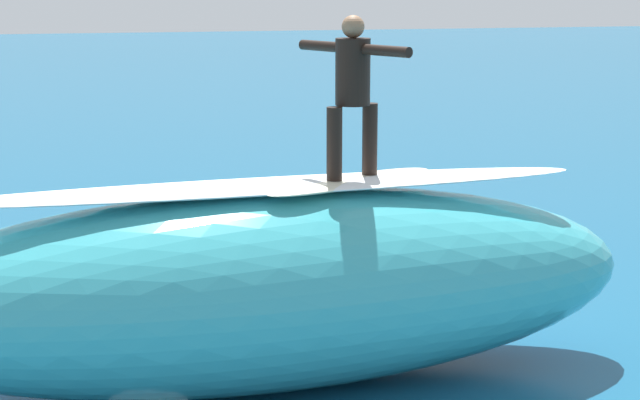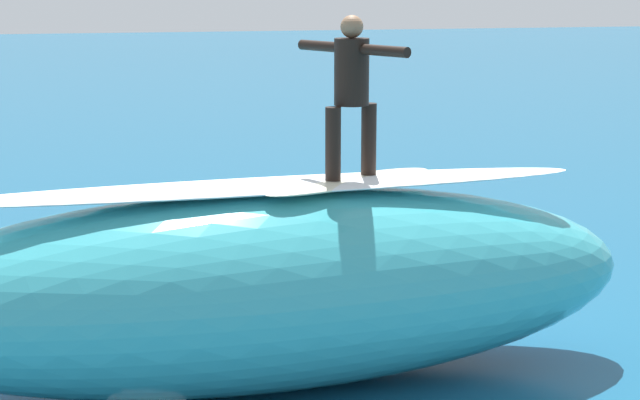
# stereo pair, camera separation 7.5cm
# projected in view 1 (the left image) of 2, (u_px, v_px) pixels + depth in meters

# --- Properties ---
(ground_plane) EXTENTS (120.00, 120.00, 0.00)m
(ground_plane) POSITION_uv_depth(u_px,v_px,m) (225.00, 305.00, 12.29)
(ground_plane) COLOR #145175
(wave_crest) EXTENTS (7.23, 2.54, 1.84)m
(wave_crest) POSITION_uv_depth(u_px,v_px,m) (266.00, 289.00, 9.74)
(wave_crest) COLOR teal
(wave_crest) RESTS_ON ground_plane
(wave_foam_lip) EXTENTS (6.09, 1.06, 0.08)m
(wave_foam_lip) POSITION_uv_depth(u_px,v_px,m) (265.00, 186.00, 9.54)
(wave_foam_lip) COLOR white
(wave_foam_lip) RESTS_ON wave_crest
(surfboard_riding) EXTENTS (1.98, 1.35, 0.08)m
(surfboard_riding) POSITION_uv_depth(u_px,v_px,m) (352.00, 181.00, 9.77)
(surfboard_riding) COLOR #EAE5C6
(surfboard_riding) RESTS_ON wave_crest
(surfer_riding) EXTENTS (0.73, 1.28, 1.47)m
(surfer_riding) POSITION_uv_depth(u_px,v_px,m) (353.00, 84.00, 9.58)
(surfer_riding) COLOR black
(surfer_riding) RESTS_ON surfboard_riding
(surfboard_paddling) EXTENTS (2.22, 0.73, 0.10)m
(surfboard_paddling) POSITION_uv_depth(u_px,v_px,m) (296.00, 276.00, 13.28)
(surfboard_paddling) COLOR yellow
(surfboard_paddling) RESTS_ON ground_plane
(surfer_paddling) EXTENTS (1.58, 0.38, 0.28)m
(surfer_paddling) POSITION_uv_depth(u_px,v_px,m) (305.00, 262.00, 13.28)
(surfer_paddling) COLOR black
(surfer_paddling) RESTS_ON surfboard_paddling
(foam_patch_mid) EXTENTS (0.79, 0.88, 0.16)m
(foam_patch_mid) POSITION_uv_depth(u_px,v_px,m) (289.00, 328.00, 11.23)
(foam_patch_mid) COLOR white
(foam_patch_mid) RESTS_ON ground_plane
(foam_patch_far) EXTENTS (1.14, 1.27, 0.11)m
(foam_patch_far) POSITION_uv_depth(u_px,v_px,m) (81.00, 317.00, 11.67)
(foam_patch_far) COLOR white
(foam_patch_far) RESTS_ON ground_plane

